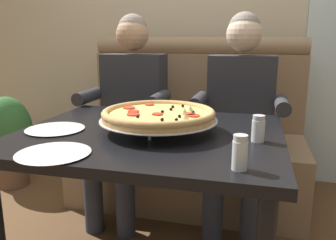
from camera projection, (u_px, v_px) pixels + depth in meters
back_wall_with_window at (205, 3)px, 2.76m from camera, size 6.00×0.12×2.80m
booth_bench at (190, 142)px, 2.46m from camera, size 1.56×0.78×1.13m
dining_table at (150, 150)px, 1.52m from camera, size 1.13×0.94×0.73m
diner_left at (129, 104)px, 2.22m from camera, size 0.54×0.64×1.27m
diner_right at (240, 109)px, 2.05m from camera, size 0.54×0.64×1.27m
pizza at (159, 115)px, 1.47m from camera, size 0.50×0.50×0.11m
shaker_parmesan at (258, 130)px, 1.34m from camera, size 0.05×0.05×0.11m
shaker_pepper_flakes at (240, 155)px, 1.05m from camera, size 0.05×0.05×0.11m
plate_near_left at (53, 152)px, 1.19m from camera, size 0.26×0.26×0.02m
plate_near_right at (55, 128)px, 1.51m from camera, size 0.26×0.26×0.02m
potted_plant at (9, 137)px, 2.62m from camera, size 0.36×0.36×0.70m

